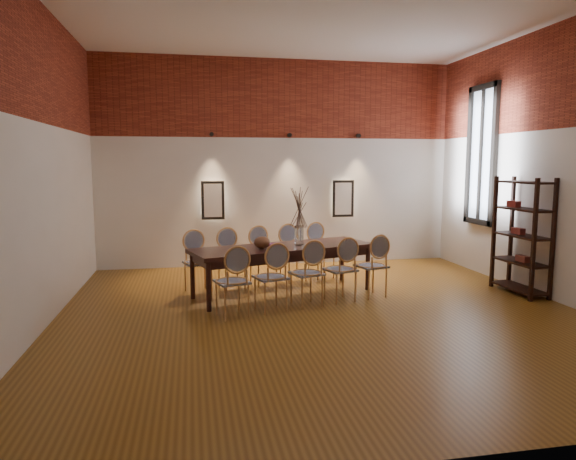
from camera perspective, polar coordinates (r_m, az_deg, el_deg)
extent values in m
cube|color=brown|center=(7.02, 3.88, -9.28)|extent=(7.00, 7.00, 0.02)
cube|color=silver|center=(7.02, 4.19, 23.99)|extent=(7.00, 7.00, 0.02)
cube|color=silver|center=(10.20, -1.08, 7.38)|extent=(7.00, 0.10, 4.00)
cube|color=silver|center=(3.42, 19.45, 6.89)|extent=(7.00, 0.10, 4.00)
cube|color=silver|center=(6.76, -26.70, 6.58)|extent=(0.10, 7.00, 4.00)
cube|color=silver|center=(8.37, 28.43, 6.49)|extent=(0.10, 7.00, 4.00)
cube|color=maroon|center=(10.21, -1.03, 14.42)|extent=(7.00, 0.02, 1.50)
cube|color=maroon|center=(6.86, -26.75, 17.10)|extent=(0.02, 7.00, 1.50)
cube|color=maroon|center=(8.41, 28.59, 15.04)|extent=(0.02, 7.00, 1.50)
cube|color=#FFEAC6|center=(9.99, -8.36, 3.29)|extent=(0.36, 0.06, 0.66)
cube|color=#FFEAC6|center=(10.43, 6.10, 3.49)|extent=(0.36, 0.06, 0.66)
cylinder|color=black|center=(9.95, -8.49, 10.47)|extent=(0.08, 0.10, 0.08)
cylinder|color=black|center=(10.12, 0.17, 10.50)|extent=(0.08, 0.10, 0.08)
cylinder|color=black|center=(10.48, 7.84, 10.33)|extent=(0.08, 0.10, 0.08)
cube|color=silver|center=(9.96, 20.77, 7.77)|extent=(0.02, 0.78, 2.38)
cube|color=black|center=(9.94, 20.67, 7.78)|extent=(0.08, 0.90, 2.50)
cube|color=black|center=(9.94, 20.67, 7.78)|extent=(0.06, 0.06, 2.40)
cube|color=#381914|center=(7.91, -0.54, -4.49)|extent=(2.95, 1.67, 0.75)
cylinder|color=silver|center=(7.94, 1.23, -0.59)|extent=(0.14, 0.14, 0.30)
ellipsoid|color=brown|center=(7.62, -2.89, -1.40)|extent=(0.24, 0.24, 0.18)
cube|color=#812866|center=(7.89, -1.62, -1.64)|extent=(0.30, 0.25, 0.03)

